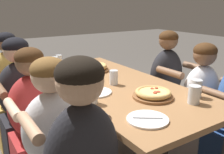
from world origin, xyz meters
TOP-DOWN VIEW (x-y plane):
  - dining_table at (0.00, 0.00)m, footprint 1.85×0.85m
  - pizza_board_main at (-0.43, 0.05)m, footprint 0.33×0.33m
  - pizza_board_second at (0.44, 0.05)m, footprint 0.28×0.28m
  - empty_plate_a at (0.69, -0.21)m, footprint 0.24×0.24m
  - empty_plate_b at (0.14, -0.24)m, footprint 0.24×0.24m
  - drinking_glass_a at (-0.32, -0.23)m, footprint 0.07×0.07m
  - drinking_glass_b at (0.30, -0.34)m, footprint 0.06×0.06m
  - drinking_glass_c at (0.04, -0.01)m, footprint 0.07×0.07m
  - drinking_glass_d at (-0.37, -0.31)m, footprint 0.07×0.07m
  - drinking_glass_e at (-0.61, -0.26)m, footprint 0.07×0.07m
  - drinking_glass_f at (-0.77, -0.15)m, footprint 0.06×0.06m
  - drinking_glass_g at (0.66, 0.21)m, footprint 0.08×0.08m
  - drinking_glass_h at (0.59, 0.32)m, footprint 0.08×0.08m
  - diner_near_center at (-0.03, -0.64)m, footprint 0.51×0.40m
  - diner_near_midleft at (-0.42, -0.64)m, footprint 0.51×0.40m
  - diner_far_midright at (0.39, 0.64)m, footprint 0.51×0.40m
  - diner_far_center at (-0.02, 0.64)m, footprint 0.51×0.40m
  - diner_near_left at (-0.79, -0.64)m, footprint 0.51×0.40m

SIDE VIEW (x-z plane):
  - diner_far_midright at x=0.39m, z-range -0.05..1.05m
  - diner_near_center at x=-0.03m, z-range -0.05..1.07m
  - diner_near_left at x=-0.79m, z-range -0.06..1.09m
  - diner_far_center at x=-0.02m, z-range -0.06..1.10m
  - diner_near_midleft at x=-0.42m, z-range -0.04..1.10m
  - dining_table at x=0.00m, z-range 0.29..1.06m
  - empty_plate_b at x=0.14m, z-range 0.77..0.78m
  - empty_plate_a at x=0.69m, z-range 0.77..0.78m
  - pizza_board_second at x=0.44m, z-range 0.77..0.82m
  - pizza_board_main at x=-0.43m, z-range 0.77..0.83m
  - drinking_glass_a at x=-0.32m, z-range 0.76..0.86m
  - drinking_glass_c at x=0.04m, z-range 0.76..0.88m
  - drinking_glass_f at x=-0.77m, z-range 0.76..0.88m
  - drinking_glass_b at x=0.30m, z-range 0.76..0.88m
  - drinking_glass_h at x=0.59m, z-range 0.76..0.89m
  - drinking_glass_g at x=0.66m, z-range 0.77..0.89m
  - drinking_glass_e at x=-0.61m, z-range 0.76..0.90m
  - drinking_glass_d at x=-0.37m, z-range 0.76..0.91m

